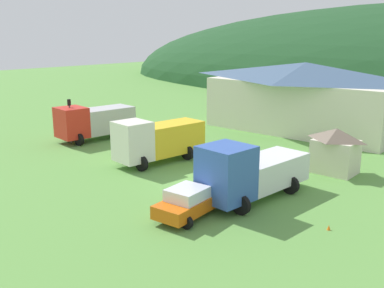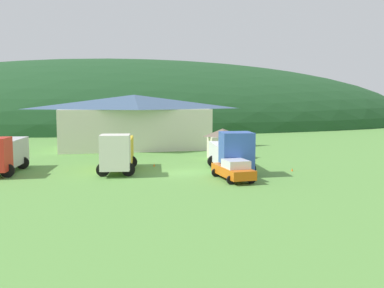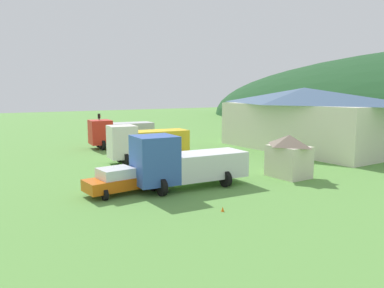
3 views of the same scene
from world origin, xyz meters
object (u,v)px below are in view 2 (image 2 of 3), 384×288
at_px(box_truck_blue, 231,152).
at_px(service_pickup_orange, 234,170).
at_px(play_shed_cream, 223,143).
at_px(traffic_cone_mid_row, 154,166).
at_px(depot_building, 135,121).
at_px(traffic_cone_near_pickup, 292,171).
at_px(heavy_rig_striped, 118,151).
at_px(crane_truck_red, 1,153).

bearing_deg(box_truck_blue, service_pickup_orange, -9.47).
relative_size(play_shed_cream, traffic_cone_mid_row, 5.40).
relative_size(box_truck_blue, service_pickup_orange, 1.55).
relative_size(play_shed_cream, box_truck_blue, 0.40).
xyz_separation_m(service_pickup_orange, traffic_cone_mid_row, (-5.18, 8.22, -0.83)).
distance_m(depot_building, traffic_cone_near_pickup, 23.93).
bearing_deg(depot_building, traffic_cone_mid_row, -87.83).
bearing_deg(heavy_rig_striped, box_truck_blue, 85.26).
bearing_deg(traffic_cone_near_pickup, box_truck_blue, 172.31).
relative_size(crane_truck_red, traffic_cone_near_pickup, 13.90).
height_order(crane_truck_red, box_truck_blue, box_truck_blue).
height_order(box_truck_blue, traffic_cone_near_pickup, box_truck_blue).
xyz_separation_m(crane_truck_red, traffic_cone_near_pickup, (24.61, -4.12, -1.75)).
height_order(crane_truck_red, traffic_cone_near_pickup, crane_truck_red).
relative_size(play_shed_cream, heavy_rig_striped, 0.43).
xyz_separation_m(service_pickup_orange, traffic_cone_near_pickup, (6.31, 3.06, -0.83)).
bearing_deg(service_pickup_orange, traffic_cone_mid_row, -152.36).
bearing_deg(traffic_cone_near_pickup, crane_truck_red, 170.49).
xyz_separation_m(play_shed_cream, box_truck_blue, (-1.58, -8.37, 0.11)).
distance_m(heavy_rig_striped, box_truck_blue, 9.81).
relative_size(depot_building, traffic_cone_near_pickup, 37.04).
distance_m(service_pickup_orange, traffic_cone_mid_row, 9.75).
bearing_deg(box_truck_blue, traffic_cone_mid_row, -120.70).
relative_size(crane_truck_red, box_truck_blue, 0.93).
bearing_deg(depot_building, traffic_cone_near_pickup, -59.37).
bearing_deg(crane_truck_red, traffic_cone_near_pickup, 86.96).
xyz_separation_m(heavy_rig_striped, traffic_cone_near_pickup, (14.92, -2.73, -1.79)).
height_order(depot_building, traffic_cone_mid_row, depot_building).
distance_m(heavy_rig_striped, service_pickup_orange, 10.43).
distance_m(depot_building, traffic_cone_mid_row, 15.62).
height_order(traffic_cone_near_pickup, traffic_cone_mid_row, traffic_cone_mid_row).
bearing_deg(crane_truck_red, heavy_rig_striped, 88.32).
bearing_deg(service_pickup_orange, traffic_cone_near_pickup, 111.31).
xyz_separation_m(play_shed_cream, service_pickup_orange, (-2.56, -12.15, -0.81)).
bearing_deg(traffic_cone_mid_row, traffic_cone_near_pickup, -24.19).
relative_size(crane_truck_red, service_pickup_orange, 1.44).
height_order(service_pickup_orange, traffic_cone_near_pickup, service_pickup_orange).
bearing_deg(heavy_rig_striped, crane_truck_red, -91.03).
relative_size(depot_building, heavy_rig_striped, 2.65).
bearing_deg(traffic_cone_near_pickup, traffic_cone_mid_row, 155.81).
xyz_separation_m(depot_building, service_pickup_orange, (5.75, -23.43, -2.67)).
height_order(depot_building, traffic_cone_near_pickup, depot_building).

